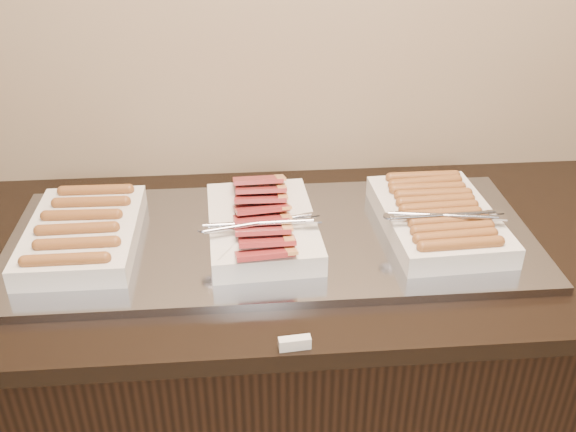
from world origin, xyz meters
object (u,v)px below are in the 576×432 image
object	(u,v)px
dish_center	(262,224)
dish_right	(438,217)
warming_tray	(272,239)
dish_left	(83,232)
counter	(264,384)

from	to	relation	value
dish_center	dish_right	world-z (taller)	dish_center
warming_tray	dish_center	bearing A→B (deg)	-170.40
warming_tray	dish_center	size ratio (longest dim) A/B	3.13
dish_left	dish_center	xyz separation A→B (m)	(0.40, -0.00, 0.00)
warming_tray	dish_right	world-z (taller)	dish_right
counter	dish_left	size ratio (longest dim) A/B	5.76
dish_right	warming_tray	bearing A→B (deg)	176.76
counter	warming_tray	xyz separation A→B (m)	(0.03, 0.00, 0.46)
dish_center	dish_right	xyz separation A→B (m)	(0.41, 0.00, 0.00)
dish_center	counter	bearing A→B (deg)	133.04
warming_tray	dish_left	distance (m)	0.42
counter	dish_center	xyz separation A→B (m)	(0.00, -0.00, 0.50)
counter	dish_right	xyz separation A→B (m)	(0.41, -0.00, 0.50)
counter	dish_center	world-z (taller)	dish_center
counter	dish_right	distance (m)	0.65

